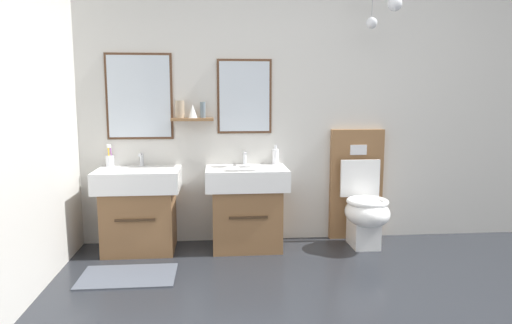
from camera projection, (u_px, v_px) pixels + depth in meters
wall_back at (319, 98)px, 4.17m from camera, size 4.49×0.62×2.55m
bath_mat at (128, 276)px, 3.36m from camera, size 0.68×0.44×0.01m
vanity_sink_left at (139, 207)px, 3.90m from camera, size 0.69×0.50×0.70m
tap_on_left_sink at (141, 158)px, 4.02m from camera, size 0.03×0.13×0.11m
vanity_sink_right at (246, 205)px, 3.98m from camera, size 0.69×0.50×0.70m
tap_on_right_sink at (245, 157)px, 4.10m from camera, size 0.03×0.13×0.11m
toilet at (361, 202)px, 4.08m from camera, size 0.48×0.62×1.00m
toothbrush_cup at (110, 160)px, 3.99m from camera, size 0.07×0.07×0.19m
soap_dispenser at (276, 156)px, 4.12m from camera, size 0.06×0.06×0.17m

